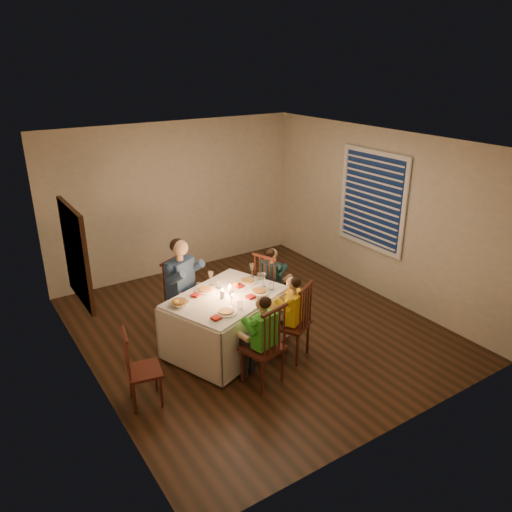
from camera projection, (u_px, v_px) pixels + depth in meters
ground at (256, 328)px, 7.06m from camera, size 5.00×5.00×0.00m
wall_left at (83, 281)px, 5.43m from camera, size 0.02×5.00×2.60m
wall_right at (377, 214)px, 7.71m from camera, size 0.02×5.00×2.60m
wall_back at (176, 199)px, 8.51m from camera, size 4.50×0.02×2.60m
ceiling at (256, 142)px, 6.08m from camera, size 5.00×5.00×0.00m
dining_table at (226, 311)px, 6.38m from camera, size 1.74×1.50×0.73m
chair_adult at (185, 329)px, 7.02m from camera, size 0.56×0.55×1.04m
chair_near_left at (262, 381)px, 5.90m from camera, size 0.51×0.49×1.04m
chair_near_right at (290, 355)px, 6.41m from camera, size 0.57×0.56×1.04m
chair_end at (271, 317)px, 7.35m from camera, size 0.53×0.54×1.04m
chair_extra at (147, 401)px, 5.56m from camera, size 0.43×0.44×0.92m
adult at (185, 329)px, 7.02m from camera, size 0.67×0.65×1.35m
child_green at (262, 381)px, 5.90m from camera, size 0.46×0.43×1.12m
child_yellow at (290, 355)px, 6.41m from camera, size 0.50×0.49×1.11m
child_teal at (271, 317)px, 7.35m from camera, size 0.44×0.46×1.08m
setting_adult at (205, 290)px, 6.42m from camera, size 0.34×0.34×0.02m
setting_green at (226, 312)px, 5.87m from camera, size 0.34×0.34×0.02m
setting_yellow at (259, 292)px, 6.38m from camera, size 0.34×0.34×0.02m
setting_teal at (247, 281)px, 6.67m from camera, size 0.34×0.34×0.02m
candle_left at (222, 294)px, 6.23m from camera, size 0.06×0.06×0.10m
candle_right at (230, 290)px, 6.34m from camera, size 0.06×0.06×0.10m
squash at (176, 303)px, 6.01m from camera, size 0.09×0.09×0.09m
orange_fruit at (236, 285)px, 6.51m from camera, size 0.08×0.08×0.08m
serving_bowl at (179, 304)px, 6.04m from camera, size 0.28×0.28×0.06m
wall_mirror at (76, 255)px, 5.61m from camera, size 0.06×0.95×1.15m
window_blinds at (372, 200)px, 7.69m from camera, size 0.07×1.34×1.54m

